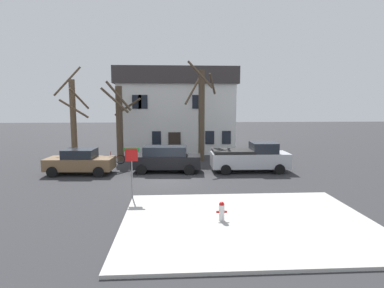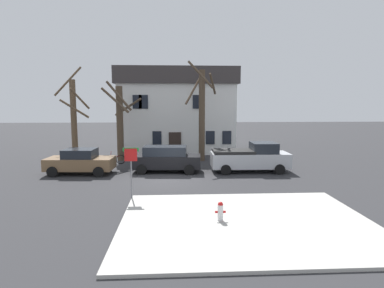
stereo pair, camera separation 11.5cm
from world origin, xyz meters
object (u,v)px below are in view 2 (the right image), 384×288
Objects in this scene: tree_bare_far at (202,112)px; bicycle_leaning at (114,160)px; fire_hydrant at (220,211)px; street_sign_pole at (131,164)px; car_brown_sedan at (80,161)px; tree_bare_near at (74,118)px; car_black_wagon at (166,159)px; tree_bare_mid at (120,120)px; building_main at (177,110)px; pickup_truck_silver at (251,158)px.

bicycle_leaning is (-6.89, -1.23, -3.59)m from tree_bare_far.
fire_hydrant is 5.19m from street_sign_pole.
tree_bare_near is at bearing 110.77° from car_brown_sedan.
street_sign_pole reaches higher than car_black_wagon.
tree_bare_far is 3.09× the size of street_sign_pole.
tree_bare_far reaches higher than car_brown_sedan.
tree_bare_mid is 1.44× the size of car_brown_sedan.
bicycle_leaning is (-0.27, -1.76, -2.92)m from tree_bare_mid.
car_black_wagon is 2.74× the size of bicycle_leaning.
fire_hydrant is 14.10m from bicycle_leaning.
tree_bare_near is 1.72× the size of car_brown_sedan.
car_brown_sedan is at bearing -177.00° from car_black_wagon.
fire_hydrant is at bearing -39.85° from street_sign_pole.
car_brown_sedan is at bearing -120.77° from building_main.
building_main is at bearing 39.20° from tree_bare_near.
tree_bare_far is 10.07m from car_brown_sedan.
car_black_wagon is (3.84, -4.73, -2.36)m from tree_bare_mid.
tree_bare_near is at bearing 125.49° from fire_hydrant.
car_black_wagon is at bearing -94.37° from building_main.
car_brown_sedan is at bearing -179.31° from pickup_truck_silver.
fire_hydrant is at bearing -54.51° from tree_bare_near.
building_main reaches higher than car_brown_sedan.
bicycle_leaning is at bearing -122.84° from building_main.
tree_bare_near reaches higher than pickup_truck_silver.
tree_bare_mid reaches higher than fire_hydrant.
car_black_wagon is 9.86m from fire_hydrant.
pickup_truck_silver is at bearing -65.20° from building_main.
building_main is 6.69m from tree_bare_far.
street_sign_pole is at bearing -103.29° from car_black_wagon.
pickup_truck_silver is 10.39m from bicycle_leaning.
building_main is 4.36× the size of street_sign_pole.
bicycle_leaning is (-9.89, 3.12, -0.60)m from pickup_truck_silver.
building_main is at bearing 94.40° from fire_hydrant.
tree_bare_far is 11.57m from street_sign_pole.
street_sign_pole is (-7.28, -6.18, 0.84)m from pickup_truck_silver.
building_main is at bearing 82.24° from street_sign_pole.
street_sign_pole is 1.49× the size of bicycle_leaning.
fire_hydrant is (8.04, -9.26, -0.33)m from car_brown_sedan.
bicycle_leaning is at bearing 162.47° from pickup_truck_silver.
tree_bare_far is 14.19m from fire_hydrant.
tree_bare_near is 1.62× the size of car_black_wagon.
tree_bare_mid is 15.83m from fire_hydrant.
car_brown_sedan is at bearing 124.65° from street_sign_pole.
tree_bare_mid is 0.81× the size of tree_bare_far.
tree_bare_near is 3.54m from tree_bare_mid.
street_sign_pole reaches higher than pickup_truck_silver.
street_sign_pole reaches higher than car_brown_sedan.
tree_bare_mid is at bearing 101.97° from street_sign_pole.
bicycle_leaning is at bearing -98.68° from tree_bare_mid.
street_sign_pole is (-1.50, -6.34, 0.88)m from car_black_wagon.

